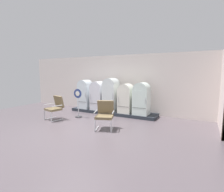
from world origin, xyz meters
name	(u,v)px	position (x,y,z in m)	size (l,w,h in m)	color
ground	(73,132)	(0.00, 0.00, -0.03)	(12.00, 10.00, 0.05)	#52484E
back_wall	(118,83)	(0.00, 3.66, 1.48)	(11.76, 0.12, 2.94)	silver
display_plinth	(112,112)	(0.00, 3.02, 0.08)	(4.48, 0.95, 0.15)	#252B33
refrigerator_0	(85,93)	(-1.58, 2.89, 0.96)	(0.61, 0.63, 1.52)	white
refrigerator_1	(98,95)	(-0.78, 2.88, 0.92)	(0.64, 0.62, 1.46)	white
refrigerator_2	(111,94)	(-0.03, 2.94, 1.02)	(0.66, 0.72, 1.63)	silver
refrigerator_3	(126,98)	(0.78, 2.90, 0.88)	(0.62, 0.65, 1.38)	silver
refrigerator_4	(142,98)	(1.55, 2.92, 0.92)	(0.68, 0.68, 1.46)	silver
armchair_left	(55,106)	(-1.69, 0.86, 0.58)	(0.77, 0.79, 1.04)	silver
armchair_right	(105,113)	(0.89, 0.74, 0.58)	(0.81, 0.84, 1.04)	silver
sign_stand	(78,104)	(-1.05, 1.63, 0.60)	(0.42, 0.32, 1.32)	#2D2D30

